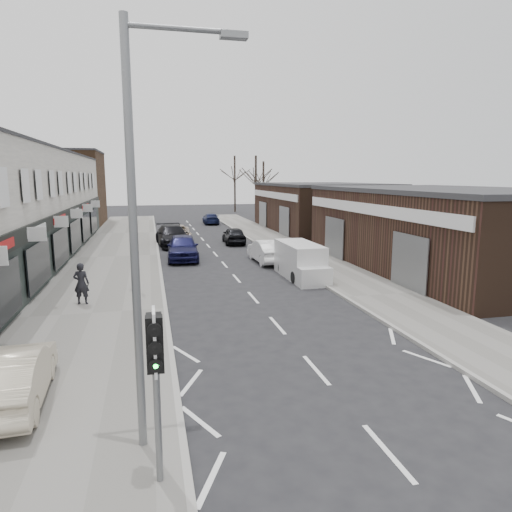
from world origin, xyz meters
TOP-DOWN VIEW (x-y plane):
  - ground at (0.00, 0.00)m, footprint 160.00×160.00m
  - pavement_left at (-6.75, 22.00)m, footprint 5.50×64.00m
  - pavement_right at (5.75, 22.00)m, footprint 3.50×64.00m
  - brick_block_far at (-13.50, 45.00)m, footprint 8.00×10.00m
  - right_unit_near at (12.50, 14.00)m, footprint 10.00×18.00m
  - right_unit_far at (12.50, 34.00)m, footprint 10.00×16.00m
  - tree_far_a at (9.00, 48.00)m, footprint 3.60×3.60m
  - tree_far_b at (11.50, 54.00)m, footprint 3.60×3.60m
  - tree_far_c at (8.50, 60.00)m, footprint 3.60×3.60m
  - traffic_light at (-4.40, -2.02)m, footprint 0.28×0.60m
  - street_lamp at (-4.53, -0.80)m, footprint 2.23×0.22m
  - warning_sign at (-5.16, 12.00)m, footprint 0.12×0.80m
  - white_van at (3.40, 13.45)m, footprint 1.72×4.78m
  - sedan_on_pavement at (-7.67, 1.60)m, footprint 1.66×4.17m
  - pedestrian at (-7.27, 10.22)m, footprint 0.70×0.52m
  - parked_car_left_a at (-2.37, 20.33)m, footprint 2.21×4.95m
  - parked_car_left_b at (-2.71, 26.55)m, footprint 2.75×5.74m
  - parked_car_left_c at (-2.20, 29.14)m, footprint 2.40×4.93m
  - parked_car_right_a at (2.75, 18.19)m, footprint 1.64×4.43m
  - parked_car_right_b at (2.20, 26.70)m, footprint 1.80×4.08m
  - parked_car_right_c at (2.46, 42.71)m, footprint 1.90×4.29m

SIDE VIEW (x-z plane):
  - ground at x=0.00m, z-range 0.00..0.00m
  - tree_far_a at x=9.00m, z-range -4.00..4.00m
  - tree_far_b at x=11.50m, z-range -3.75..3.75m
  - tree_far_c at x=8.50m, z-range -4.25..4.25m
  - pavement_left at x=-6.75m, z-range 0.00..0.12m
  - pavement_right at x=5.75m, z-range 0.00..0.12m
  - parked_car_right_c at x=2.46m, z-range 0.00..1.22m
  - parked_car_left_c at x=-2.20m, z-range 0.00..1.35m
  - parked_car_right_b at x=2.20m, z-range 0.00..1.36m
  - parked_car_right_a at x=2.75m, z-range 0.00..1.45m
  - sedan_on_pavement at x=-7.67m, z-range 0.12..1.47m
  - parked_car_left_b at x=-2.71m, z-range 0.00..1.61m
  - parked_car_left_a at x=-2.37m, z-range 0.00..1.65m
  - white_van at x=3.40m, z-range -0.05..1.81m
  - pedestrian at x=-7.27m, z-range 0.12..1.87m
  - warning_sign at x=-5.16m, z-range 0.85..3.55m
  - right_unit_near at x=12.50m, z-range 0.00..4.50m
  - right_unit_far at x=12.50m, z-range 0.00..4.50m
  - traffic_light at x=-4.40m, z-range 0.86..3.96m
  - brick_block_far at x=-13.50m, z-range 0.00..8.00m
  - street_lamp at x=-4.53m, z-range 0.62..8.62m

